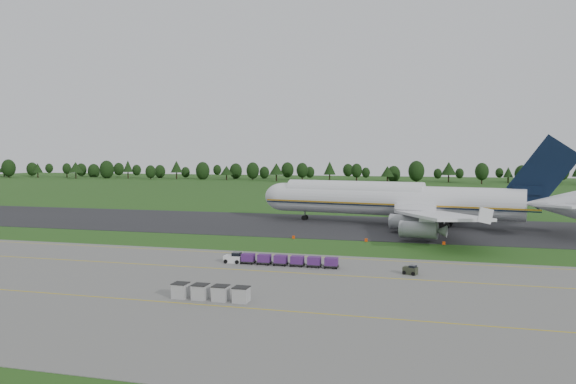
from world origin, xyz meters
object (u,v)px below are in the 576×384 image
(baggage_train, at_px, (279,260))
(edge_markers, at_px, (366,240))
(utility_cart, at_px, (410,271))
(aircraft, at_px, (400,200))
(uld_row, at_px, (210,292))

(baggage_train, height_order, edge_markers, baggage_train)
(utility_cart, xyz_separation_m, edge_markers, (-9.12, 26.41, -0.27))
(aircraft, height_order, utility_cart, aircraft)
(baggage_train, bearing_deg, aircraft, 74.61)
(utility_cart, bearing_deg, aircraft, 95.23)
(baggage_train, bearing_deg, uld_row, -95.70)
(utility_cart, relative_size, uld_row, 0.23)
(utility_cart, distance_m, edge_markers, 27.94)
(edge_markers, bearing_deg, baggage_train, -110.77)
(uld_row, bearing_deg, edge_markers, 75.73)
(aircraft, relative_size, baggage_train, 4.21)
(uld_row, bearing_deg, baggage_train, 84.30)
(aircraft, xyz_separation_m, edge_markers, (-4.38, -25.39, -5.43))
(aircraft, distance_m, edge_markers, 26.33)
(aircraft, distance_m, baggage_train, 52.60)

